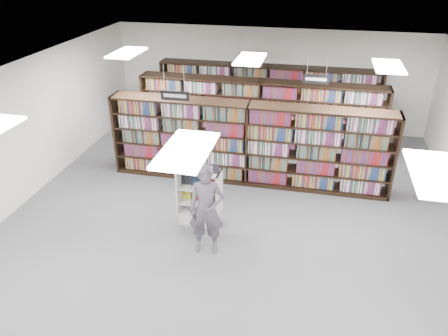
% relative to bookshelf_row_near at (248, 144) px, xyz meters
% --- Properties ---
extents(floor, '(12.00, 12.00, 0.00)m').
position_rel_bookshelf_row_near_xyz_m(floor, '(0.00, -2.00, -1.05)').
color(floor, '#57575C').
rests_on(floor, ground).
extents(ceiling, '(10.00, 12.00, 0.10)m').
position_rel_bookshelf_row_near_xyz_m(ceiling, '(0.00, -2.00, 2.15)').
color(ceiling, white).
rests_on(ceiling, wall_back).
extents(wall_back, '(10.00, 0.10, 3.20)m').
position_rel_bookshelf_row_near_xyz_m(wall_back, '(0.00, 4.00, 0.55)').
color(wall_back, white).
rests_on(wall_back, ground).
extents(wall_left, '(0.10, 12.00, 3.20)m').
position_rel_bookshelf_row_near_xyz_m(wall_left, '(-5.00, -2.00, 0.55)').
color(wall_left, white).
rests_on(wall_left, ground).
extents(bookshelf_row_near, '(7.00, 0.60, 2.10)m').
position_rel_bookshelf_row_near_xyz_m(bookshelf_row_near, '(0.00, 0.00, 0.00)').
color(bookshelf_row_near, black).
rests_on(bookshelf_row_near, floor).
extents(bookshelf_row_mid, '(7.00, 0.60, 2.10)m').
position_rel_bookshelf_row_near_xyz_m(bookshelf_row_mid, '(0.00, 2.00, 0.00)').
color(bookshelf_row_mid, black).
rests_on(bookshelf_row_mid, floor).
extents(bookshelf_row_far, '(7.00, 0.60, 2.10)m').
position_rel_bookshelf_row_near_xyz_m(bookshelf_row_far, '(0.00, 3.70, 0.00)').
color(bookshelf_row_far, black).
rests_on(bookshelf_row_far, floor).
extents(aisle_sign_left, '(0.65, 0.02, 0.80)m').
position_rel_bookshelf_row_near_xyz_m(aisle_sign_left, '(-1.50, -1.00, 1.48)').
color(aisle_sign_left, '#B2B2B7').
rests_on(aisle_sign_left, ceiling).
extents(aisle_sign_right, '(0.65, 0.02, 0.80)m').
position_rel_bookshelf_row_near_xyz_m(aisle_sign_right, '(1.50, 1.00, 1.48)').
color(aisle_sign_right, '#B2B2B7').
rests_on(aisle_sign_right, ceiling).
extents(aisle_sign_center, '(0.65, 0.02, 0.80)m').
position_rel_bookshelf_row_near_xyz_m(aisle_sign_center, '(-0.50, 3.00, 1.48)').
color(aisle_sign_center, '#B2B2B7').
rests_on(aisle_sign_center, ceiling).
extents(troffer_front_center, '(0.60, 1.20, 0.04)m').
position_rel_bookshelf_row_near_xyz_m(troffer_front_center, '(0.00, -5.00, 2.11)').
color(troffer_front_center, white).
rests_on(troffer_front_center, ceiling).
extents(troffer_front_right, '(0.60, 1.20, 0.04)m').
position_rel_bookshelf_row_near_xyz_m(troffer_front_right, '(3.00, -5.00, 2.11)').
color(troffer_front_right, white).
rests_on(troffer_front_right, ceiling).
extents(troffer_back_left, '(0.60, 1.20, 0.04)m').
position_rel_bookshelf_row_near_xyz_m(troffer_back_left, '(-3.00, 0.00, 2.11)').
color(troffer_back_left, white).
rests_on(troffer_back_left, ceiling).
extents(troffer_back_center, '(0.60, 1.20, 0.04)m').
position_rel_bookshelf_row_near_xyz_m(troffer_back_center, '(0.00, 0.00, 2.11)').
color(troffer_back_center, white).
rests_on(troffer_back_center, ceiling).
extents(troffer_back_right, '(0.60, 1.20, 0.04)m').
position_rel_bookshelf_row_near_xyz_m(troffer_back_right, '(3.00, 0.00, 2.11)').
color(troffer_back_right, white).
rests_on(troffer_back_right, ceiling).
extents(endcap_display, '(0.94, 0.51, 1.29)m').
position_rel_bookshelf_row_near_xyz_m(endcap_display, '(-0.69, -2.03, -0.61)').
color(endcap_display, silver).
rests_on(endcap_display, floor).
extents(open_book, '(0.72, 0.53, 0.13)m').
position_rel_bookshelf_row_near_xyz_m(open_book, '(-0.60, -2.03, 0.27)').
color(open_book, black).
rests_on(open_book, endcap_display).
extents(shopper, '(0.74, 0.54, 1.90)m').
position_rel_bookshelf_row_near_xyz_m(shopper, '(-0.29, -3.00, -0.10)').
color(shopper, '#564F5A').
rests_on(shopper, floor).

